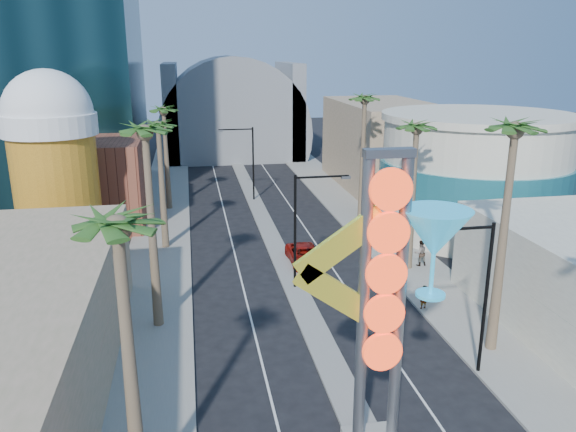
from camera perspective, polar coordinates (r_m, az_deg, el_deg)
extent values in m
cube|color=gray|center=(52.49, -12.67, -1.32)|extent=(5.00, 100.00, 0.15)
cube|color=gray|center=(54.86, 7.54, -0.28)|extent=(5.00, 100.00, 0.15)
cube|color=gray|center=(55.69, -2.76, 0.10)|extent=(1.60, 84.00, 0.15)
cube|color=brown|center=(55.09, -19.58, 3.19)|extent=(10.00, 10.00, 8.00)
cube|color=#94845F|center=(67.84, 9.68, 7.12)|extent=(10.00, 20.00, 10.00)
cylinder|color=#AB6916|center=(47.41, -22.35, 2.11)|extent=(6.40, 6.40, 10.00)
cylinder|color=white|center=(46.48, -23.08, 8.57)|extent=(7.00, 7.00, 1.60)
sphere|color=white|center=(46.40, -23.19, 9.54)|extent=(6.60, 6.60, 6.60)
cylinder|color=beige|center=(52.46, 18.31, 3.81)|extent=(16.00, 16.00, 10.00)
cylinder|color=teal|center=(52.46, 18.31, 3.81)|extent=(16.60, 16.60, 3.00)
cylinder|color=beige|center=(51.64, 18.84, 9.55)|extent=(16.60, 16.60, 0.60)
cylinder|color=slate|center=(88.06, -5.69, 8.72)|extent=(22.00, 16.00, 22.00)
cube|color=slate|center=(87.48, -11.73, 10.39)|extent=(2.00, 16.00, 14.00)
cube|color=slate|center=(88.85, 0.15, 10.82)|extent=(2.00, 16.00, 14.00)
cylinder|color=slate|center=(21.12, 7.62, -9.65)|extent=(0.44, 0.44, 12.00)
cylinder|color=slate|center=(21.56, 11.22, -9.26)|extent=(0.44, 0.44, 12.00)
cube|color=slate|center=(19.51, 10.25, 6.33)|extent=(1.80, 0.50, 0.30)
cylinder|color=red|center=(19.43, 10.42, 2.67)|extent=(1.50, 0.25, 1.50)
cylinder|color=red|center=(19.85, 10.19, -1.68)|extent=(1.50, 0.25, 1.50)
cylinder|color=red|center=(20.38, 9.97, -5.83)|extent=(1.50, 0.25, 1.50)
cylinder|color=red|center=(21.01, 9.76, -9.74)|extent=(1.50, 0.25, 1.50)
cylinder|color=red|center=(21.74, 9.56, -13.41)|extent=(1.50, 0.25, 1.50)
cube|color=yellow|center=(19.84, 5.43, -2.88)|extent=(3.47, 0.25, 2.80)
cube|color=yellow|center=(20.58, 5.28, -8.14)|extent=(3.47, 0.25, 2.80)
cone|color=#25A1D1|center=(20.95, 14.72, -1.72)|extent=(2.60, 2.60, 1.80)
cylinder|color=#25A1D1|center=(21.49, 14.41, -5.78)|extent=(0.16, 0.16, 1.60)
cylinder|color=#25A1D1|center=(21.80, 14.26, -7.73)|extent=(1.10, 1.10, 0.12)
cylinder|color=black|center=(37.54, 0.72, -1.77)|extent=(0.18, 0.18, 8.00)
cube|color=black|center=(36.90, 3.50, 4.00)|extent=(3.60, 0.12, 0.12)
cube|color=slate|center=(37.32, 5.89, 3.93)|extent=(0.60, 0.25, 0.18)
cylinder|color=black|center=(60.54, -3.55, 5.25)|extent=(0.18, 0.18, 8.00)
cube|color=black|center=(59.75, -5.35, 8.75)|extent=(3.60, 0.12, 0.12)
cube|color=slate|center=(59.65, -6.89, 8.60)|extent=(0.60, 0.25, 0.18)
cylinder|color=black|center=(29.34, 19.43, -8.13)|extent=(0.18, 0.18, 8.00)
cube|color=black|center=(27.27, 17.21, -1.23)|extent=(3.24, 0.12, 0.12)
cube|color=slate|center=(26.68, 14.44, -1.62)|extent=(0.60, 0.25, 0.18)
cylinder|color=brown|center=(20.12, -15.68, -15.66)|extent=(0.40, 0.40, 10.50)
sphere|color=#264C19|center=(17.95, -16.96, -1.26)|extent=(2.40, 2.40, 2.40)
cylinder|color=brown|center=(32.66, -13.62, -1.83)|extent=(0.40, 0.40, 11.50)
sphere|color=#264C19|center=(31.39, -14.33, 8.19)|extent=(2.40, 2.40, 2.40)
cylinder|color=brown|center=(46.34, -12.66, 2.65)|extent=(0.40, 0.40, 10.00)
sphere|color=#264C19|center=(45.44, -13.05, 8.78)|extent=(2.40, 2.40, 2.40)
cylinder|color=brown|center=(58.06, -12.23, 5.43)|extent=(0.40, 0.40, 10.00)
sphere|color=#264C19|center=(57.35, -12.53, 10.33)|extent=(2.40, 2.40, 2.40)
cylinder|color=brown|center=(31.10, 20.91, -2.92)|extent=(0.40, 0.40, 12.00)
sphere|color=#264C19|center=(29.77, 22.09, 8.05)|extent=(2.40, 2.40, 2.40)
cylinder|color=brown|center=(41.56, 12.49, 1.44)|extent=(0.40, 0.40, 10.50)
sphere|color=#264C19|center=(40.55, 12.95, 8.62)|extent=(2.40, 2.40, 2.40)
cylinder|color=brown|center=(52.43, 7.57, 5.33)|extent=(0.40, 0.40, 11.50)
sphere|color=#264C19|center=(51.64, 7.82, 11.60)|extent=(2.40, 2.40, 2.40)
imported|color=#AC160D|center=(42.98, 1.71, -4.04)|extent=(2.41, 5.06, 1.40)
imported|color=gray|center=(36.48, 13.60, -8.00)|extent=(0.66, 0.55, 1.55)
imported|color=gray|center=(43.39, 13.30, -3.67)|extent=(1.00, 0.80, 1.98)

